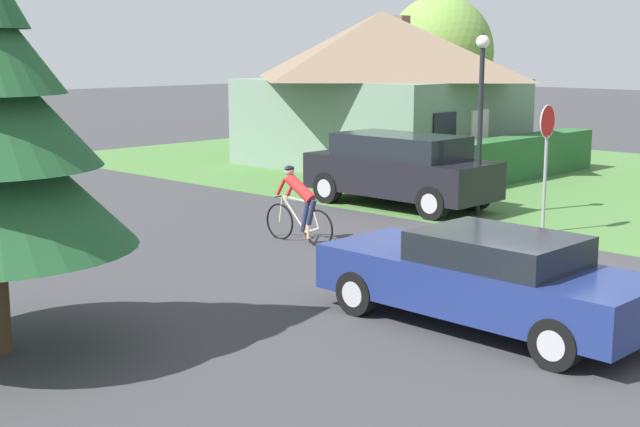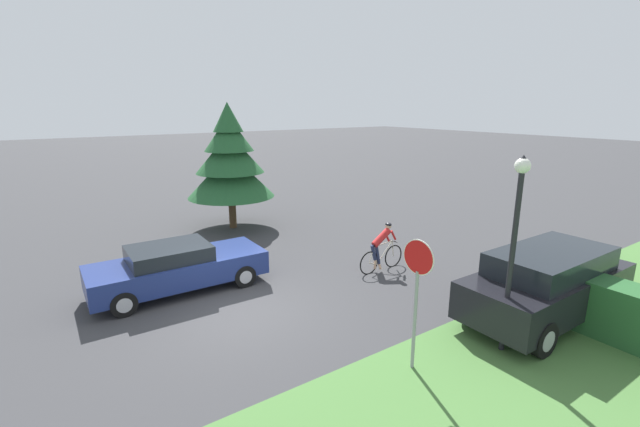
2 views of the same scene
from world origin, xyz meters
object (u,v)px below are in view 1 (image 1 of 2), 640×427
(sedan_left_lane, at_px, (485,279))
(cyclist, at_px, (299,206))
(parked_suv_right, at_px, (400,169))
(stop_sign, at_px, (547,143))
(street_lamp, at_px, (481,97))
(deciduous_tree_right, at_px, (439,53))
(cottage_house, at_px, (381,86))

(sedan_left_lane, distance_m, cyclist, 6.11)
(cyclist, distance_m, parked_suv_right, 4.75)
(sedan_left_lane, xyz_separation_m, parked_suv_right, (6.72, 6.88, 0.23))
(stop_sign, bearing_deg, sedan_left_lane, 17.79)
(stop_sign, distance_m, street_lamp, 2.31)
(cyclist, height_order, deciduous_tree_right, deciduous_tree_right)
(cottage_house, xyz_separation_m, stop_sign, (-6.33, -9.76, -0.72))
(sedan_left_lane, bearing_deg, parked_suv_right, -43.43)
(cottage_house, height_order, cyclist, cottage_house)
(deciduous_tree_right, bearing_deg, cyclist, -152.08)
(stop_sign, height_order, street_lamp, street_lamp)
(stop_sign, xyz_separation_m, street_lamp, (0.63, 2.05, 0.85))
(parked_suv_right, relative_size, deciduous_tree_right, 0.82)
(cottage_house, xyz_separation_m, deciduous_tree_right, (5.83, 1.93, 1.06))
(sedan_left_lane, bearing_deg, street_lamp, -54.63)
(deciduous_tree_right, bearing_deg, stop_sign, -136.13)
(parked_suv_right, height_order, stop_sign, stop_sign)
(cottage_house, height_order, stop_sign, cottage_house)
(sedan_left_lane, height_order, cyclist, cyclist)
(cyclist, relative_size, street_lamp, 0.43)
(cottage_house, relative_size, cyclist, 4.64)
(cottage_house, distance_m, deciduous_tree_right, 6.23)
(cyclist, bearing_deg, deciduous_tree_right, -63.90)
(sedan_left_lane, height_order, street_lamp, street_lamp)
(cottage_house, xyz_separation_m, street_lamp, (-5.70, -7.70, 0.12))
(cottage_house, bearing_deg, deciduous_tree_right, 17.22)
(stop_sign, bearing_deg, cottage_house, -128.51)
(cyclist, relative_size, parked_suv_right, 0.38)
(stop_sign, bearing_deg, deciduous_tree_right, -141.67)
(parked_suv_right, height_order, street_lamp, street_lamp)
(stop_sign, relative_size, deciduous_tree_right, 0.46)
(street_lamp, bearing_deg, cottage_house, 53.51)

